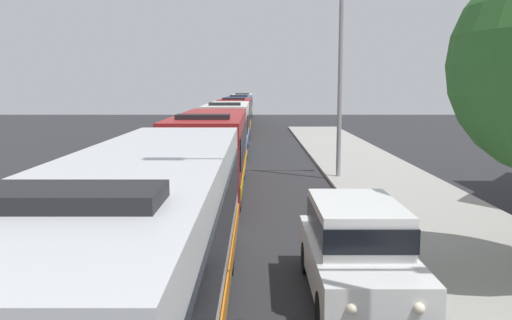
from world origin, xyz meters
TOP-DOWN VIEW (x-y plane):
  - bus_lead at (-1.30, 10.16)m, footprint 2.58×11.69m
  - bus_second_in_line at (-1.30, 22.75)m, footprint 2.58×10.58m
  - bus_middle at (-1.30, 35.33)m, footprint 2.58×10.67m
  - bus_fourth_in_line at (-1.30, 47.65)m, footprint 2.58×10.46m
  - bus_rear at (-1.30, 60.17)m, footprint 2.58×12.34m
  - bus_tail_end at (-1.30, 73.77)m, footprint 2.58×10.98m
  - white_suv at (2.40, 12.02)m, footprint 1.86×4.80m
  - streetlamp_mid at (4.10, 25.59)m, footprint 5.76×0.28m

SIDE VIEW (x-z plane):
  - white_suv at x=2.40m, z-range 0.08..1.98m
  - bus_fourth_in_line at x=-1.30m, z-range 0.08..3.29m
  - bus_second_in_line at x=-1.30m, z-range 0.08..3.29m
  - bus_middle at x=-1.30m, z-range 0.08..3.29m
  - bus_tail_end at x=-1.30m, z-range 0.09..3.30m
  - bus_lead at x=-1.30m, z-range 0.09..3.30m
  - bus_rear at x=-1.30m, z-range 0.09..3.30m
  - streetlamp_mid at x=4.10m, z-range 1.07..9.29m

